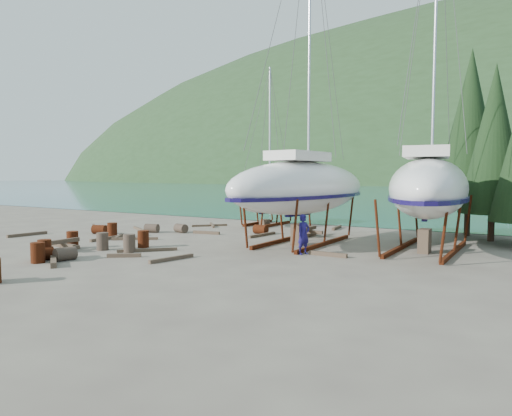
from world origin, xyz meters
The scene contains 44 objects.
ground centered at (0.00, 0.00, 0.00)m, with size 600.00×600.00×0.00m, color #5E544A.
far_house_left centered at (-60.00, 190.00, 2.92)m, with size 6.60×5.60×5.60m.
far_house_center centered at (-20.00, 190.00, 2.92)m, with size 6.60×5.60×5.60m.
cypress_near_right centered at (12.50, 12.00, 5.79)m, with size 3.60×3.60×10.00m.
cypress_back_left centered at (11.00, 14.00, 6.66)m, with size 4.14×4.14×11.50m.
moored_boat_left centered at (-30.00, 60.00, 0.39)m, with size 2.00×5.00×6.05m.
moored_boat_mid centered at (10.00, 80.00, 0.39)m, with size 2.00×5.00×6.05m.
moored_boat_far centered at (-8.00, 110.00, 0.39)m, with size 2.00×5.00×6.05m.
large_sailboat_near centered at (3.83, 5.46, 3.11)m, with size 4.75×12.57×19.34m.
large_sailboat_far centered at (10.15, 6.42, 3.16)m, with size 5.62×12.69×19.38m.
small_sailboat_shore centered at (-2.73, 12.71, 1.95)m, with size 2.58×7.49×11.85m.
worker centered at (5.34, 2.44, 0.95)m, with size 0.69×0.46×1.90m, color navy.
drum_0 centered at (-5.51, -2.24, 0.44)m, with size 0.58×0.58×0.88m, color #53210E.
drum_1 centered at (-2.84, -4.57, 0.29)m, with size 0.58×0.58×0.88m, color #2D2823.
drum_2 centered at (-9.15, 2.41, 0.29)m, with size 0.58×0.58×0.88m, color #53210E.
drum_4 centered at (-0.35, 7.87, 0.29)m, with size 0.58×0.58×0.88m, color #53210E.
drum_5 centered at (-2.11, -1.55, 0.44)m, with size 0.58×0.58×0.88m, color #2D2823.
drum_8 centered at (-7.19, 1.76, 0.44)m, with size 0.58×0.58×0.88m, color #53210E.
drum_9 centered at (-5.13, 5.67, 0.29)m, with size 0.58×0.58×0.88m, color #2D2823.
drum_10 centered at (-3.89, -4.86, 0.44)m, with size 0.58×0.58×0.88m, color #53210E.
drum_12 centered at (-3.75, -5.06, 0.29)m, with size 0.58×0.58×0.88m, color #53210E.
drum_13 centered at (-3.35, -5.53, 0.44)m, with size 0.58×0.58×0.88m, color #53210E.
drum_14 centered at (-2.64, -0.11, 0.44)m, with size 0.58×0.58×0.88m, color #53210E.
drum_15 centered at (-6.79, 4.69, 0.29)m, with size 0.58×0.58×0.88m, color #2D2823.
drum_16 centered at (-3.75, -1.80, 0.44)m, with size 0.58×0.58×0.88m, color #2D2823.
timber_0 centered at (-5.85, 9.64, 0.07)m, with size 0.14×2.64×0.14m, color brown.
timber_1 centered at (6.55, 2.54, 0.10)m, with size 0.19×1.85×0.19m, color brown.
timber_2 centered at (-12.21, 4.38, 0.09)m, with size 0.19×2.55×0.19m, color brown.
timber_3 centered at (-1.50, -0.94, 0.07)m, with size 0.15×2.89×0.15m, color brown.
timber_4 centered at (-6.49, 1.65, 0.09)m, with size 0.17×1.90×0.17m, color brown.
timber_5 centered at (1.12, -2.08, 0.08)m, with size 0.16×2.32×0.16m, color brown.
timber_6 centered at (2.78, 13.01, 0.10)m, with size 0.19×2.09×0.19m, color brown.
timber_7 centered at (-1.24, -2.66, 0.09)m, with size 0.17×1.52×0.17m, color brown.
timber_8 centered at (-3.28, 5.98, 0.09)m, with size 0.19×1.85×0.19m, color brown.
timber_9 centered at (-5.81, 9.91, 0.08)m, with size 0.15×2.66×0.15m, color brown.
timber_10 centered at (0.31, 6.98, 0.08)m, with size 0.16×2.58×0.16m, color brown.
timber_11 centered at (-5.10, 1.61, 0.08)m, with size 0.15×2.64×0.15m, color brown.
timber_12 centered at (-6.53, 0.75, 0.08)m, with size 0.17×2.24×0.17m, color brown.
timber_14 centered at (-12.19, -0.60, 0.09)m, with size 0.18×2.49×0.18m, color brown.
timber_15 centered at (-8.46, 5.19, 0.07)m, with size 0.15×2.68×0.15m, color brown.
timber_16 centered at (-2.71, -5.24, 0.11)m, with size 0.23×2.45×0.23m, color brown.
timber_17 centered at (-10.28, 3.72, 0.08)m, with size 0.16×2.54×0.16m, color brown.
timber_pile_fore centered at (-5.10, -3.09, 0.30)m, with size 1.80×1.80×0.60m.
timber_pile_aft centered at (2.85, 8.31, 0.30)m, with size 1.80×1.80×0.60m.
Camera 1 is at (14.77, -16.96, 3.70)m, focal length 32.00 mm.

